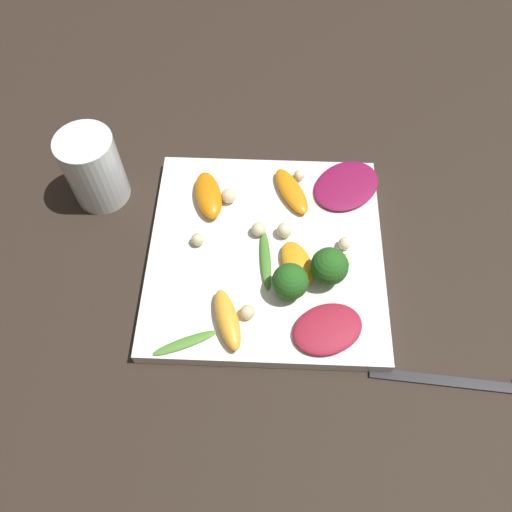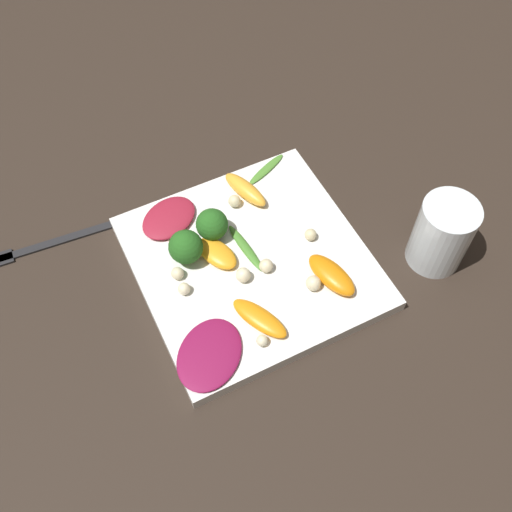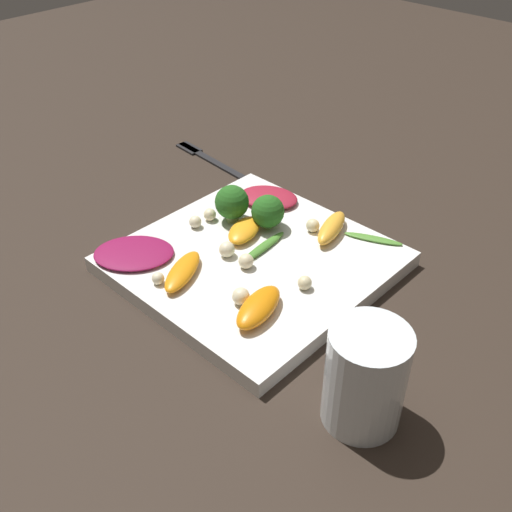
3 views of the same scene
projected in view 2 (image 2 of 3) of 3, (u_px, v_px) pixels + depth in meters
ground_plane at (251, 267)px, 0.77m from camera, size 2.40×2.40×0.00m
plate at (251, 263)px, 0.76m from camera, size 0.28×0.28×0.02m
drinking_glass at (442, 234)px, 0.73m from camera, size 0.07×0.07×0.10m
fork at (38, 247)px, 0.78m from camera, size 0.20×0.03×0.01m
radicchio_leaf_0 at (169, 218)px, 0.78m from camera, size 0.09×0.08×0.01m
radicchio_leaf_1 at (209, 354)px, 0.68m from camera, size 0.12×0.11×0.01m
orange_segment_0 at (217, 253)px, 0.75m from camera, size 0.05×0.07×0.02m
orange_segment_1 at (332, 275)px, 0.73m from camera, size 0.05×0.08×0.02m
orange_segment_2 at (245, 190)px, 0.80m from camera, size 0.04×0.08×0.02m
orange_segment_3 at (260, 318)px, 0.70m from camera, size 0.06×0.08×0.01m
broccoli_floret_0 at (212, 225)px, 0.75m from camera, size 0.04×0.04×0.04m
broccoli_floret_1 at (186, 247)px, 0.73m from camera, size 0.04×0.04×0.05m
arugula_sprig_0 at (242, 249)px, 0.75m from camera, size 0.02×0.08×0.01m
arugula_sprig_1 at (266, 169)px, 0.83m from camera, size 0.07×0.04×0.00m
macadamia_nut_0 at (243, 275)px, 0.73m from camera, size 0.02×0.02×0.02m
macadamia_nut_1 at (177, 273)px, 0.73m from camera, size 0.02×0.02×0.02m
macadamia_nut_2 at (313, 283)px, 0.72m from camera, size 0.02×0.02×0.02m
macadamia_nut_3 at (266, 266)px, 0.73m from camera, size 0.02×0.02×0.02m
macadamia_nut_4 at (311, 235)px, 0.76m from camera, size 0.02×0.02×0.02m
macadamia_nut_5 at (184, 289)px, 0.72m from camera, size 0.02×0.02×0.02m
macadamia_nut_6 at (262, 341)px, 0.68m from camera, size 0.01×0.01×0.01m
macadamia_nut_7 at (234, 201)px, 0.79m from camera, size 0.02×0.02×0.02m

